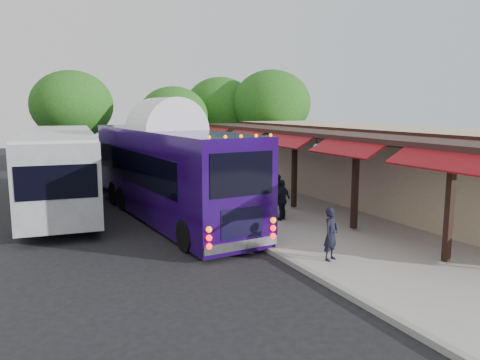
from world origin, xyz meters
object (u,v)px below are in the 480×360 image
ped_d (271,194)px  ped_c (282,200)px  ped_b (276,196)px  city_bus (61,166)px  ped_a (331,234)px  coach_bus (167,168)px

ped_d → ped_c: bearing=113.1°
ped_b → ped_c: 0.57m
city_bus → ped_a: size_ratio=8.53×
coach_bus → ped_d: size_ratio=7.35×
ped_b → ped_d: size_ratio=1.03×
city_bus → ped_b: (7.46, -6.33, -0.90)m
ped_a → ped_b: bearing=52.8°
coach_bus → ped_a: coach_bus is taller
ped_b → ped_a: bearing=101.6°
coach_bus → city_bus: coach_bus is taller
city_bus → ped_c: size_ratio=8.20×
ped_a → ped_c: ped_c is taller
coach_bus → ped_b: size_ratio=7.13×
coach_bus → ped_a: (2.51, -7.60, -1.17)m
ped_d → coach_bus: bearing=5.8°
ped_b → ped_c: size_ratio=1.08×
city_bus → ped_b: city_bus is taller
coach_bus → ped_b: (3.75, -2.25, -1.07)m
ped_a → ped_d: bearing=53.1°
coach_bus → ped_c: 4.80m
ped_b → ped_d: (0.09, 0.55, -0.03)m
coach_bus → ped_c: (3.71, -2.82, -1.14)m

